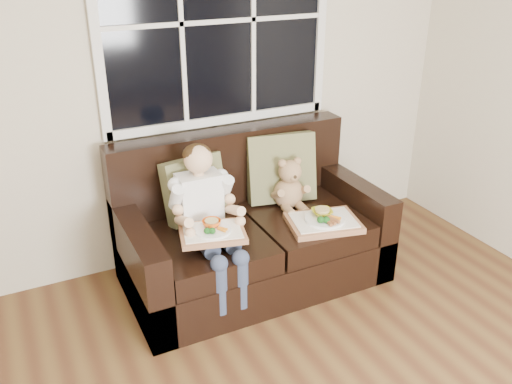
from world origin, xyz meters
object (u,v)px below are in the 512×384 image
tray_left (212,232)px  child (206,208)px  teddy_bear (290,187)px  loveseat (250,235)px  tray_right (323,221)px

tray_left → child: bearing=95.0°
teddy_bear → child: bearing=-162.8°
loveseat → teddy_bear: 0.42m
child → teddy_bear: child is taller
child → tray_left: (-0.03, -0.17, -0.07)m
teddy_bear → tray_left: 0.75m
child → tray_right: child is taller
loveseat → child: 0.50m
loveseat → tray_left: 0.54m
tray_left → teddy_bear: bearing=37.8°
tray_left → tray_right: 0.76m
child → teddy_bear: (0.66, 0.14, -0.05)m
teddy_bear → tray_right: bearing=-73.9°
child → teddy_bear: bearing=11.6°
teddy_bear → tray_left: (-0.69, -0.30, -0.02)m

